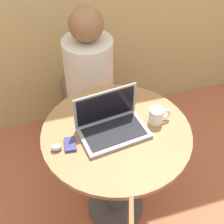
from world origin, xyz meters
name	(u,v)px	position (x,y,z in m)	size (l,w,h in m)	color
ground_plane	(115,206)	(0.00, 0.00, 0.00)	(12.00, 12.00, 0.00)	#B26042
round_table	(116,154)	(0.00, 0.00, 0.58)	(0.82, 0.82, 0.77)	#4C4C51
laptop	(111,124)	(-0.02, 0.01, 0.82)	(0.38, 0.27, 0.22)	gray
cell_phone	(70,144)	(-0.26, -0.03, 0.78)	(0.07, 0.10, 0.02)	navy
computer_mouse	(56,147)	(-0.33, -0.04, 0.79)	(0.06, 0.04, 0.04)	#B2B2B7
coffee_cup	(157,116)	(0.24, 0.01, 0.82)	(0.13, 0.08, 0.09)	white
person_seated	(88,92)	(0.00, 0.69, 0.50)	(0.34, 0.53, 1.20)	brown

